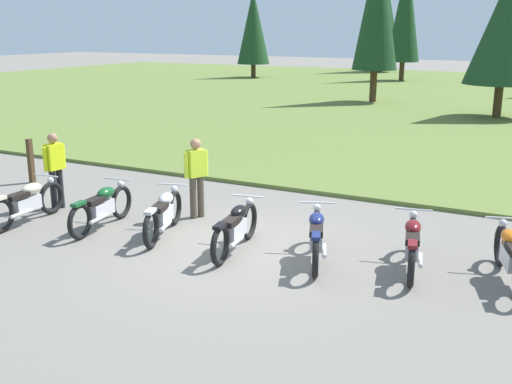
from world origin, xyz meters
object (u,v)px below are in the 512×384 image
Objects in this scene: motorcycle_navy at (316,236)px; motorcycle_maroon at (412,244)px; motorcycle_orange at (511,255)px; rider_with_back_turned at (196,173)px; motorcycle_black at (236,228)px; rider_checking_bike at (55,166)px; motorcycle_cream at (27,202)px; motorcycle_british_green at (102,207)px; motorcycle_silver at (164,213)px; trail_marker_post at (31,161)px.

motorcycle_navy and motorcycle_maroon have the same top height.
rider_with_back_turned is at bearing 174.67° from motorcycle_orange.
motorcycle_black is 1.25× the size of rider_checking_bike.
motorcycle_british_green is (1.57, 0.44, 0.00)m from motorcycle_cream.
motorcycle_orange is (8.97, 1.34, 0.00)m from motorcycle_cream.
motorcycle_british_green is at bearing -178.06° from motorcycle_black.
rider_with_back_turned reaches higher than motorcycle_british_green.
motorcycle_cream is at bearing -171.52° from motorcycle_orange.
motorcycle_silver is at bearing 12.48° from motorcycle_cream.
trail_marker_post is at bearing 136.09° from motorcycle_cream.
motorcycle_orange is 1.22× the size of rider_with_back_turned.
motorcycle_navy is (3.06, 0.13, 0.00)m from motorcycle_silver.
motorcycle_orange is (7.41, 0.89, 0.00)m from motorcycle_british_green.
motorcycle_orange is 1.79× the size of trail_marker_post.
trail_marker_post is at bearing 174.40° from rider_with_back_turned.
motorcycle_silver is at bearing 176.48° from motorcycle_black.
trail_marker_post is at bearing 174.54° from motorcycle_orange.
motorcycle_orange is at bearing 8.41° from motorcycle_maroon.
motorcycle_cream is 1.02× the size of motorcycle_maroon.
motorcycle_maroon is 1.82× the size of trail_marker_post.
motorcycle_cream is 3.45m from rider_with_back_turned.
rider_checking_bike is (-9.20, -0.30, 0.51)m from motorcycle_orange.
trail_marker_post is (-11.50, 1.10, 0.13)m from motorcycle_orange.
rider_checking_bike reaches higher than motorcycle_cream.
motorcycle_navy is at bearing 7.37° from motorcycle_cream.
motorcycle_black and motorcycle_navy have the same top height.
motorcycle_maroon is at bearing -7.48° from trail_marker_post.
trail_marker_post is (-5.36, 0.53, -0.38)m from rider_with_back_turned.
motorcycle_black is at bearing -15.00° from trail_marker_post.
motorcycle_black is at bearing -5.89° from rider_checking_bike.
trail_marker_post is at bearing 148.68° from rider_checking_bike.
motorcycle_orange is 11.56m from trail_marker_post.
motorcycle_orange is at bearing 10.66° from motorcycle_navy.
motorcycle_navy and motorcycle_orange have the same top height.
trail_marker_post reaches higher than motorcycle_silver.
motorcycle_british_green is at bearing -171.48° from motorcycle_silver.
motorcycle_cream is 4.57m from motorcycle_black.
motorcycle_british_green is at bearing -18.27° from rider_checking_bike.
trail_marker_post reaches higher than motorcycle_black.
motorcycle_british_green is 4.41m from motorcycle_navy.
motorcycle_silver is 1.37m from rider_with_back_turned.
trail_marker_post is at bearing 168.92° from motorcycle_navy.
motorcycle_british_green and motorcycle_orange have the same top height.
rider_with_back_turned reaches higher than motorcycle_silver.
motorcycle_british_green is 1.96m from rider_checking_bike.
motorcycle_silver is 1.02× the size of motorcycle_navy.
motorcycle_navy is at bearing 2.40° from motorcycle_silver.
motorcycle_cream is 1.03× the size of motorcycle_silver.
motorcycle_british_green is at bearing -173.11° from motorcycle_orange.
motorcycle_british_green is 5.97m from motorcycle_maroon.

